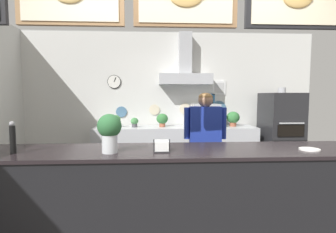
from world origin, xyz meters
TOP-DOWN VIEW (x-y plane):
  - back_wall_assembly at (0.02, 2.48)m, footprint 5.73×2.80m
  - service_counter at (0.00, -0.21)m, footprint 4.31×0.65m
  - back_prep_counter at (0.09, 2.29)m, footprint 2.99×0.59m
  - pizza_oven at (2.04, 2.16)m, footprint 0.61×0.75m
  - shop_worker at (0.41, 1.08)m, footprint 0.59×0.25m
  - espresso_machine at (0.65, 2.26)m, footprint 0.49×0.53m
  - potted_sage at (-0.15, 2.32)m, footprint 0.22×0.22m
  - potted_basil at (1.19, 2.31)m, footprint 0.25×0.25m
  - potted_oregano at (-1.00, 2.28)m, footprint 0.18×0.18m
  - potted_thyme at (-0.66, 2.30)m, footprint 0.14×0.14m
  - pepper_grinder at (-1.44, -0.30)m, footprint 0.05×0.05m
  - basil_vase at (-0.66, -0.31)m, footprint 0.20×0.20m
  - condiment_plate at (1.05, -0.30)m, footprint 0.17×0.17m
  - napkin_holder at (-0.23, -0.28)m, footprint 0.14×0.13m

SIDE VIEW (x-z plane):
  - back_prep_counter at x=0.09m, z-range -0.01..0.90m
  - service_counter at x=0.00m, z-range 0.00..1.02m
  - pizza_oven at x=2.04m, z-range -0.05..1.59m
  - shop_worker at x=0.41m, z-range 0.06..1.59m
  - potted_thyme at x=-0.66m, z-range 0.92..1.09m
  - condiment_plate at x=1.05m, z-range 1.02..1.03m
  - potted_oregano at x=-1.00m, z-range 0.92..1.15m
  - potted_sage at x=-0.15m, z-range 0.92..1.17m
  - napkin_holder at x=-0.23m, z-range 1.01..1.12m
  - potted_basil at x=1.19m, z-range 0.93..1.21m
  - espresso_machine at x=0.65m, z-range 0.91..1.33m
  - pepper_grinder at x=-1.44m, z-range 1.02..1.29m
  - basil_vase at x=-0.66m, z-range 1.04..1.36m
  - back_wall_assembly at x=0.02m, z-range 0.11..2.83m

